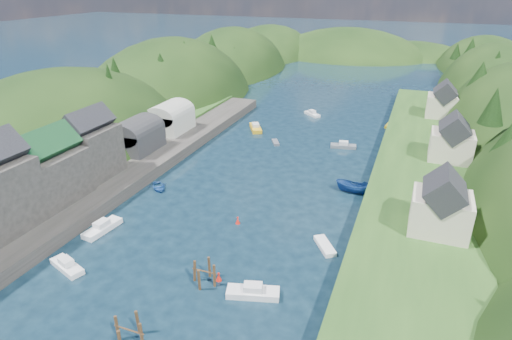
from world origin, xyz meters
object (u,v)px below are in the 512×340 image
at_px(piling_cluster_near, 130,334).
at_px(channel_buoy_near, 219,277).
at_px(piling_cluster_far, 204,275).
at_px(channel_buoy_far, 238,221).

bearing_deg(piling_cluster_near, channel_buoy_near, 71.56).
bearing_deg(piling_cluster_near, piling_cluster_far, 76.38).
xyz_separation_m(piling_cluster_near, piling_cluster_far, (2.52, 10.41, -0.01)).
bearing_deg(channel_buoy_far, piling_cluster_near, -92.18).
distance_m(piling_cluster_near, piling_cluster_far, 10.71).
bearing_deg(channel_buoy_far, piling_cluster_far, -83.05).
bearing_deg(piling_cluster_far, channel_buoy_far, 96.95).
height_order(piling_cluster_far, channel_buoy_far, piling_cluster_far).
height_order(piling_cluster_near, channel_buoy_far, piling_cluster_near).
xyz_separation_m(piling_cluster_near, channel_buoy_far, (0.90, 23.71, -0.65)).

